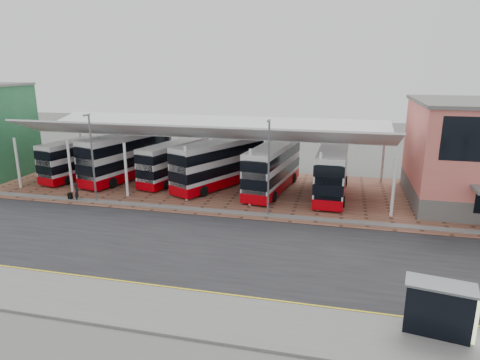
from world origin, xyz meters
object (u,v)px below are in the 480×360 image
at_px(bus_5, 332,171).
at_px(pedestrian, 77,192).
at_px(bus_2, 175,162).
at_px(bus_1, 127,156).
at_px(bus_3, 219,164).
at_px(bus_shelter, 446,307).
at_px(bus_4, 273,168).
at_px(bus_0, 83,158).

relative_size(bus_5, pedestrian, 6.84).
xyz_separation_m(bus_2, bus_5, (16.50, -1.21, 0.22)).
relative_size(bus_1, bus_3, 1.08).
bearing_deg(bus_1, bus_3, 10.72).
bearing_deg(bus_3, bus_shelter, -25.45).
relative_size(bus_2, bus_4, 0.91).
bearing_deg(bus_2, bus_shelter, -31.26).
xyz_separation_m(bus_1, bus_5, (22.01, -1.01, -0.15)).
distance_m(bus_3, bus_5, 11.31).
xyz_separation_m(bus_3, bus_shelter, (17.06, -21.97, -0.71)).
bearing_deg(bus_5, bus_3, -179.71).
height_order(bus_0, pedestrian, bus_0).
distance_m(bus_1, pedestrian, 8.67).
relative_size(bus_3, pedestrian, 6.92).
relative_size(bus_1, bus_2, 1.18).
xyz_separation_m(bus_0, bus_1, (5.22, 0.51, 0.34)).
relative_size(bus_3, bus_5, 1.01).
bearing_deg(pedestrian, bus_5, -92.86).
relative_size(bus_4, bus_5, 1.01).
bearing_deg(bus_5, bus_4, -179.39).
distance_m(bus_2, bus_5, 16.54).
relative_size(bus_2, bus_3, 0.91).
height_order(bus_3, bus_5, bus_3).
relative_size(bus_0, bus_3, 0.93).
bearing_deg(bus_1, bus_4, 11.50).
distance_m(bus_0, bus_5, 27.23).
xyz_separation_m(bus_2, bus_shelter, (22.25, -22.91, -0.44)).
relative_size(pedestrian, bus_shelter, 0.50).
bearing_deg(bus_1, bus_5, 12.06).
bearing_deg(bus_3, bus_5, 25.36).
bearing_deg(bus_4, bus_2, -177.64).
height_order(bus_3, bus_shelter, bus_3).
bearing_deg(bus_3, pedestrian, -119.20).
bearing_deg(bus_shelter, bus_4, 127.58).
height_order(bus_1, bus_5, bus_1).
bearing_deg(bus_0, bus_2, 17.33).
distance_m(bus_1, bus_5, 22.03).
height_order(bus_0, bus_5, bus_5).
xyz_separation_m(bus_1, bus_shelter, (27.76, -22.71, -0.81)).
distance_m(bus_2, bus_4, 10.80).
relative_size(bus_0, bus_shelter, 3.20).
height_order(bus_5, bus_shelter, bus_5).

